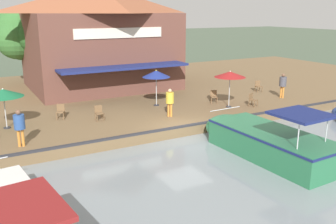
{
  "coord_description": "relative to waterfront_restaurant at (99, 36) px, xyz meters",
  "views": [
    {
      "loc": [
        16.51,
        -10.07,
        6.73
      ],
      "look_at": [
        -1.0,
        -0.46,
        1.3
      ],
      "focal_mm": 40.0,
      "sensor_mm": 36.0,
      "label": 1
    }
  ],
  "objects": [
    {
      "name": "person_near_entrance",
      "position": [
        10.4,
        10.1,
        -3.01
      ],
      "size": [
        0.5,
        0.5,
        1.77
      ],
      "color": "orange",
      "rests_on": "quay_deck"
    },
    {
      "name": "person_at_quay_edge",
      "position": [
        11.97,
        -7.99,
        -3.01
      ],
      "size": [
        0.5,
        0.5,
        1.76
      ],
      "color": "orange",
      "rests_on": "quay_deck"
    },
    {
      "name": "cafe_chair_mid_patio",
      "position": [
        11.24,
        6.58,
        -3.65
      ],
      "size": [
        0.57,
        0.57,
        0.85
      ],
      "color": "brown",
      "rests_on": "quay_deck"
    },
    {
      "name": "cafe_chair_under_first_umbrella",
      "position": [
        8.13,
        -5.27,
        -3.65
      ],
      "size": [
        0.58,
        0.58,
        0.85
      ],
      "color": "brown",
      "rests_on": "quay_deck"
    },
    {
      "name": "tree_behind_restaurant",
      "position": [
        -2.99,
        -4.14,
        0.17
      ],
      "size": [
        3.92,
        3.74,
        6.29
      ],
      "color": "brown",
      "rests_on": "quay_deck"
    },
    {
      "name": "quay_deck",
      "position": [
        2.15,
        0.16,
        -4.43
      ],
      "size": [
        22.0,
        56.0,
        0.6
      ],
      "primitive_type": "cube",
      "color": "brown",
      "rests_on": "ground"
    },
    {
      "name": "person_mid_patio",
      "position": [
        10.83,
        0.56,
        -3.07
      ],
      "size": [
        0.48,
        0.48,
        1.69
      ],
      "color": "orange",
      "rests_on": "quay_deck"
    },
    {
      "name": "cafe_chair_back_row_seat",
      "position": [
        9.21,
        4.9,
        -3.65
      ],
      "size": [
        0.59,
        0.59,
        0.85
      ],
      "color": "brown",
      "rests_on": "quay_deck"
    },
    {
      "name": "patio_umbrella_far_corner",
      "position": [
        10.72,
        5.04,
        -1.96
      ],
      "size": [
        2.01,
        2.01,
        2.4
      ],
      "color": "#B7B7B7",
      "rests_on": "quay_deck"
    },
    {
      "name": "cafe_chair_far_corner_seat",
      "position": [
        9.52,
        -3.4,
        -3.65
      ],
      "size": [
        0.46,
        0.46,
        0.85
      ],
      "color": "brown",
      "rests_on": "quay_deck"
    },
    {
      "name": "motorboat_fourth_along",
      "position": [
        16.91,
        2.2,
        -3.95
      ],
      "size": [
        7.61,
        2.82,
        2.49
      ],
      "color": "#287047",
      "rests_on": "river_water"
    },
    {
      "name": "patio_umbrella_mid_patio_left",
      "position": [
        8.07,
        1.06,
        -1.99
      ],
      "size": [
        1.83,
        1.83,
        2.4
      ],
      "color": "#B7B7B7",
      "rests_on": "quay_deck"
    },
    {
      "name": "cafe_chair_beside_entrance",
      "position": [
        7.94,
        10.05,
        -3.65
      ],
      "size": [
        0.51,
        0.51,
        0.85
      ],
      "color": "brown",
      "rests_on": "quay_deck"
    },
    {
      "name": "tree_upstream_bank",
      "position": [
        -4.63,
        -5.31,
        -0.0
      ],
      "size": [
        4.82,
        4.59,
        6.55
      ],
      "color": "brown",
      "rests_on": "quay_deck"
    },
    {
      "name": "waterfront_restaurant",
      "position": [
        0.0,
        0.0,
        0.0
      ],
      "size": [
        11.08,
        11.48,
        8.11
      ],
      "color": "brown",
      "rests_on": "quay_deck"
    },
    {
      "name": "quay_edge_fender",
      "position": [
        13.05,
        0.16,
        -4.08
      ],
      "size": [
        0.2,
        50.4,
        0.1
      ],
      "primitive_type": "cube",
      "color": "#2D2D33",
      "rests_on": "quay_deck"
    },
    {
      "name": "ground_plane",
      "position": [
        13.15,
        0.16,
        -4.73
      ],
      "size": [
        220.0,
        220.0,
        0.0
      ],
      "primitive_type": "plane",
      "color": "#4C5B47"
    },
    {
      "name": "patio_umbrella_mid_patio_right",
      "position": [
        8.64,
        -8.27,
        -2.19
      ],
      "size": [
        2.09,
        2.09,
        2.2
      ],
      "color": "#B7B7B7",
      "rests_on": "quay_deck"
    }
  ]
}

